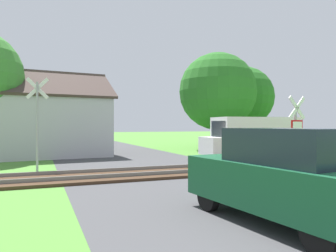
{
  "coord_description": "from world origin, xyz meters",
  "views": [
    {
      "loc": [
        -4.48,
        -4.18,
        1.84
      ],
      "look_at": [
        0.5,
        8.31,
        1.8
      ],
      "focal_mm": 35.0,
      "sensor_mm": 36.0,
      "label": 1
    }
  ],
  "objects": [
    {
      "name": "mail_truck",
      "position": [
        5.82,
        9.9,
        1.24
      ],
      "size": [
        5.03,
        2.22,
        2.24
      ],
      "rotation": [
        0.0,
        0.0,
        1.5
      ],
      "color": "white",
      "rests_on": "ground"
    },
    {
      "name": "tree_far",
      "position": [
        13.02,
        21.06,
        4.4
      ],
      "size": [
        5.52,
        5.52,
        7.17
      ],
      "color": "#513823",
      "rests_on": "ground"
    },
    {
      "name": "tree_right",
      "position": [
        8.21,
        17.47,
        4.39
      ],
      "size": [
        5.85,
        5.85,
        7.32
      ],
      "color": "#513823",
      "rests_on": "ground"
    },
    {
      "name": "parked_car",
      "position": [
        -0.23,
        0.67,
        0.89
      ],
      "size": [
        2.06,
        4.15,
        1.78
      ],
      "rotation": [
        0.0,
        0.0,
        0.11
      ],
      "color": "#144C2D",
      "rests_on": "ground"
    },
    {
      "name": "ground_plane",
      "position": [
        0.0,
        0.0,
        0.0
      ],
      "size": [
        160.0,
        160.0,
        0.0
      ],
      "primitive_type": "plane",
      "color": "#4C8433"
    },
    {
      "name": "crossing_sign_far",
      "position": [
        -4.5,
        9.73,
        2.14
      ],
      "size": [
        0.87,
        0.19,
        3.74
      ],
      "rotation": [
        0.0,
        0.0,
        -0.16
      ],
      "color": "#9E9EA5",
      "rests_on": "ground"
    },
    {
      "name": "road_asphalt",
      "position": [
        0.0,
        2.0,
        0.0
      ],
      "size": [
        7.52,
        80.0,
        0.01
      ],
      "primitive_type": "cube",
      "color": "#424244",
      "rests_on": "ground"
    },
    {
      "name": "house",
      "position": [
        -4.76,
        16.62,
        1.88
      ],
      "size": [
        9.1,
        6.37,
        5.1
      ],
      "rotation": [
        0.0,
        0.0,
        0.08
      ],
      "color": "#B7B7BC",
      "rests_on": "ground"
    },
    {
      "name": "stop_sign_near",
      "position": [
        4.29,
        5.18,
        1.64
      ],
      "size": [
        0.87,
        0.2,
        2.9
      ],
      "rotation": [
        0.0,
        0.0,
        3.29
      ],
      "color": "#9E9EA5",
      "rests_on": "ground"
    },
    {
      "name": "rail_track",
      "position": [
        0.0,
        7.31,
        0.06
      ],
      "size": [
        60.0,
        2.6,
        0.22
      ],
      "color": "#422D1E",
      "rests_on": "ground"
    }
  ]
}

